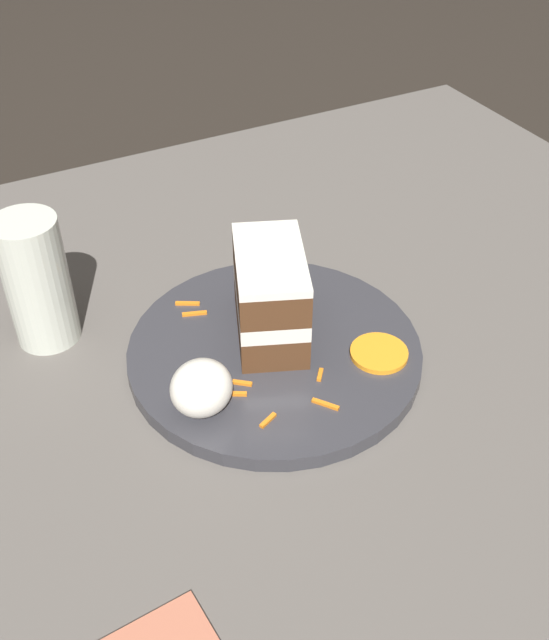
{
  "coord_description": "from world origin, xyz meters",
  "views": [
    {
      "loc": [
        0.2,
        0.47,
        0.53
      ],
      "look_at": [
        -0.05,
        -0.01,
        0.07
      ],
      "focal_mm": 42.0,
      "sensor_mm": 36.0,
      "label": 1
    }
  ],
  "objects": [
    {
      "name": "plate",
      "position": [
        -0.05,
        -0.01,
        0.03
      ],
      "size": [
        0.29,
        0.29,
        0.02
      ],
      "primitive_type": "cylinder",
      "color": "#333338",
      "rests_on": "dining_table"
    },
    {
      "name": "cream_dollop",
      "position": [
        0.04,
        0.03,
        0.07
      ],
      "size": [
        0.06,
        0.05,
        0.05
      ],
      "primitive_type": "ellipsoid",
      "color": "white",
      "rests_on": "plate"
    },
    {
      "name": "carrot_shreds_scatter",
      "position": [
        -0.01,
        -0.0,
        0.04
      ],
      "size": [
        0.13,
        0.21,
        0.0
      ],
      "color": "orange",
      "rests_on": "plate"
    },
    {
      "name": "dining_table",
      "position": [
        0.0,
        0.0,
        0.01
      ],
      "size": [
        1.25,
        0.97,
        0.03
      ],
      "primitive_type": "cube",
      "color": "#56514C",
      "rests_on": "ground"
    },
    {
      "name": "drinking_glass",
      "position": [
        0.14,
        -0.15,
        0.09
      ],
      "size": [
        0.06,
        0.06,
        0.14
      ],
      "color": "beige",
      "rests_on": "dining_table"
    },
    {
      "name": "cake_slice",
      "position": [
        -0.06,
        -0.03,
        0.09
      ],
      "size": [
        0.1,
        0.13,
        0.09
      ],
      "rotation": [
        0.0,
        0.0,
        5.91
      ],
      "color": "#4C2D19",
      "rests_on": "plate"
    },
    {
      "name": "ground_plane",
      "position": [
        0.0,
        0.0,
        0.0
      ],
      "size": [
        6.0,
        6.0,
        0.0
      ],
      "primitive_type": "plane",
      "color": "black",
      "rests_on": "ground"
    },
    {
      "name": "orange_garnish",
      "position": [
        -0.13,
        0.05,
        0.04
      ],
      "size": [
        0.06,
        0.06,
        0.01
      ],
      "primitive_type": "cylinder",
      "color": "orange",
      "rests_on": "plate"
    }
  ]
}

